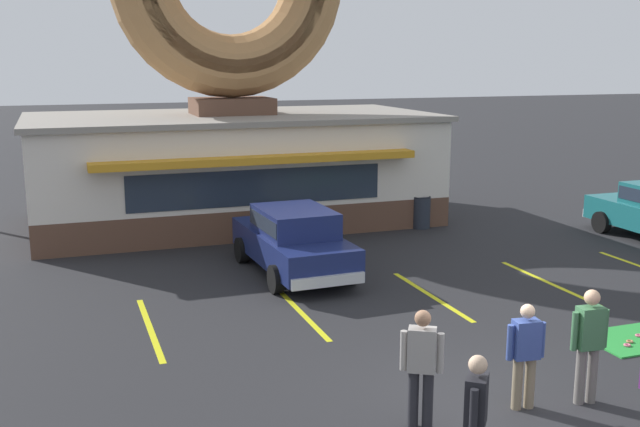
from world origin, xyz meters
The scene contains 15 objects.
ground_plane centered at (0.00, 0.00, 0.00)m, with size 160.00×160.00×0.00m, color #232326.
donut_shop_building centered at (-0.62, 13.94, 3.74)m, with size 12.30×6.75×10.96m.
mini_donut_near_right centered at (3.52, 1.17, 0.05)m, with size 0.13×0.13×0.04m, color #D8667F.
mini_donut_mid_centre centered at (4.06, 1.48, 0.05)m, with size 0.13×0.13×0.04m, color #D8667F.
mini_donut_mid_right centered at (3.69, 1.29, 0.05)m, with size 0.13×0.13×0.04m, color #A5724C.
car_navy centered at (-0.66, 7.64, 0.87)m, with size 2.11×4.62×1.60m.
pedestrian_blue_sweater_man centered at (0.39, -0.21, 0.88)m, with size 0.59×0.28×1.60m.
pedestrian_leather_jacket_man centered at (-1.40, -1.81, 0.94)m, with size 0.42×0.49×1.69m.
pedestrian_clipboard_woman centered at (-1.31, -0.23, 0.95)m, with size 0.53×0.40×1.71m.
pedestrian_beanie_man centered at (1.37, -0.37, 0.98)m, with size 0.59×0.27×1.76m.
trash_bin centered at (4.47, 11.04, 0.50)m, with size 0.57×0.57×0.97m.
parking_stripe_far_left centered at (-4.37, 5.00, 0.00)m, with size 0.12×3.60×0.01m, color yellow.
parking_stripe_left centered at (-1.37, 5.00, 0.00)m, with size 0.12×3.60×0.01m, color yellow.
parking_stripe_mid_left centered at (1.63, 5.00, 0.00)m, with size 0.12×3.60×0.01m, color yellow.
parking_stripe_centre centered at (4.63, 5.00, 0.00)m, with size 0.12×3.60×0.01m, color yellow.
Camera 1 is at (-5.83, -8.82, 5.04)m, focal length 42.00 mm.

